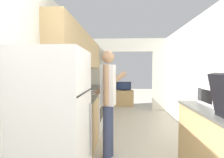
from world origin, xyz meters
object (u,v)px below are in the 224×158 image
refrigerator (55,125)px  television (124,86)px  range_oven (88,112)px  person (108,101)px  tv_cabinet (124,98)px  microwave (217,96)px

refrigerator → television: size_ratio=2.81×
range_oven → person: 1.31m
refrigerator → tv_cabinet: size_ratio=2.11×
tv_cabinet → television: bearing=-90.0°
person → microwave: bearing=-89.0°
microwave → television: 4.50m
microwave → tv_cabinet: (-1.25, 4.36, -0.74)m
microwave → television: microwave is taller
range_oven → person: size_ratio=0.62×
refrigerator → television: refrigerator is taller
refrigerator → person: 1.03m
refrigerator → microwave: bearing=17.9°
tv_cabinet → television: 0.47m
microwave → tv_cabinet: 4.60m
range_oven → person: person is taller
range_oven → microwave: bearing=-32.2°
refrigerator → television: bearing=80.6°
microwave → person: bearing=172.0°
range_oven → television: bearing=74.2°
television → tv_cabinet: bearing=90.0°
microwave → range_oven: bearing=147.8°
refrigerator → person: size_ratio=0.95×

